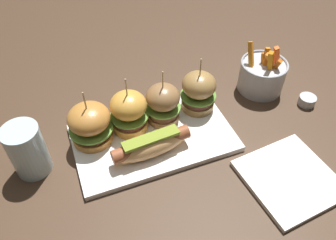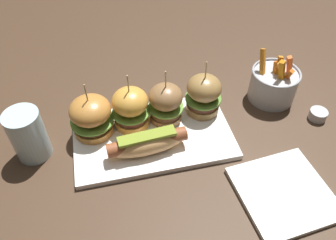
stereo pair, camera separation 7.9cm
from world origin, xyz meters
The scene contains 11 objects.
ground_plane centered at (0.00, 0.00, 0.00)m, with size 3.00×3.00×0.00m, color #422D1E.
platter_main centered at (0.00, 0.00, 0.01)m, with size 0.38×0.22×0.01m, color white.
hot_dog centered at (-0.02, -0.05, 0.04)m, with size 0.18×0.06×0.05m.
slider_far_left centered at (-0.14, 0.04, 0.06)m, with size 0.10×0.10×0.14m.
slider_center_left centered at (-0.04, 0.05, 0.07)m, with size 0.09×0.09×0.15m.
slider_center_right centered at (0.04, 0.05, 0.07)m, with size 0.09×0.09×0.15m.
slider_far_right centered at (0.14, 0.05, 0.07)m, with size 0.09×0.09×0.15m.
fries_bucket centered at (0.34, 0.08, 0.05)m, with size 0.13×0.13×0.14m.
sauce_ramekin centered at (0.42, -0.03, 0.01)m, with size 0.04×0.04×0.02m.
side_plate centered at (0.24, -0.22, 0.01)m, with size 0.19×0.19×0.01m, color white.
water_glass centered at (-0.28, 0.02, 0.06)m, with size 0.08×0.08×0.12m, color silver.
Camera 2 is at (-0.09, -0.54, 0.62)m, focal length 36.35 mm.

